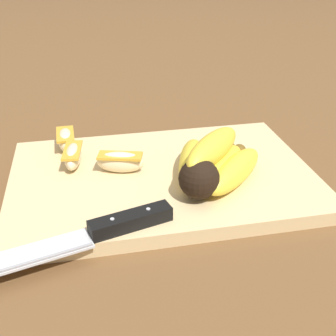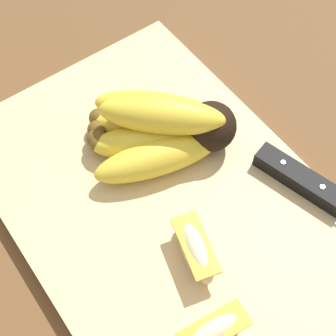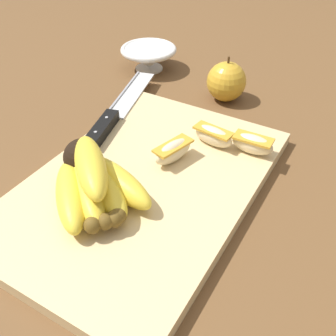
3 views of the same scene
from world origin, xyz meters
name	(u,v)px [view 2 (image 2 of 3)]	position (x,y,z in m)	size (l,w,h in m)	color
ground_plane	(189,213)	(0.00, 0.00, 0.00)	(6.00, 6.00, 0.00)	brown
cutting_board	(169,207)	(0.01, 0.02, 0.01)	(0.43, 0.29, 0.02)	#DBBC84
banana_bunch	(162,129)	(0.08, -0.02, 0.05)	(0.15, 0.17, 0.07)	black
apple_wedge_near	(195,249)	(-0.04, 0.03, 0.04)	(0.07, 0.04, 0.03)	beige
apple_wedge_middle	(213,332)	(-0.11, 0.06, 0.04)	(0.03, 0.07, 0.03)	beige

